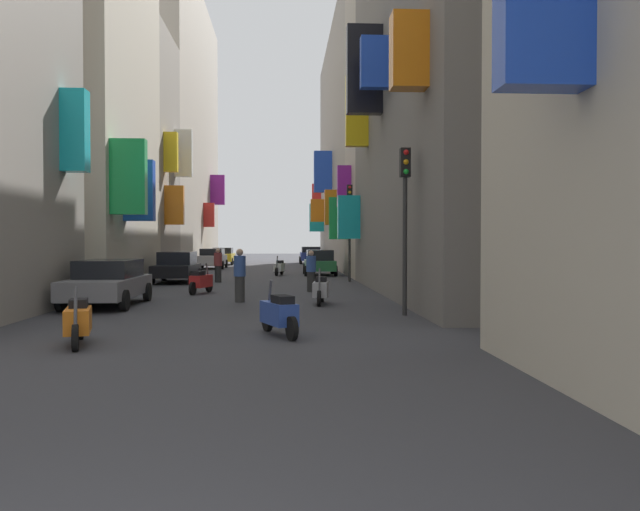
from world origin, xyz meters
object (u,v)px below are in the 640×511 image
Objects in this scene: scooter_orange at (78,320)px; pedestrian_crossing at (311,271)px; scooter_blue at (279,314)px; traffic_light_near_corner at (350,216)px; parked_car_grey at (108,282)px; scooter_silver at (321,289)px; traffic_light_far_corner at (405,202)px; parked_car_blue at (311,255)px; scooter_white at (279,267)px; parked_car_yellow at (223,256)px; parked_car_black at (177,266)px; parked_car_green at (320,262)px; parked_car_silver at (212,258)px; scooter_red at (201,281)px; pedestrian_near_left at (240,276)px; pedestrian_near_right at (218,265)px.

scooter_orange is 13.27m from pedestrian_crossing.
traffic_light_near_corner is (3.26, 17.47, 2.70)m from scooter_blue.
parked_car_grey reaches higher than scooter_silver.
parked_car_grey is 9.26m from traffic_light_far_corner.
parked_car_grey is 1.08× the size of parked_car_blue.
scooter_white is (-2.61, -19.32, -0.32)m from parked_car_blue.
scooter_white is at bearing -97.70° from parked_car_blue.
scooter_orange is at bearing -111.66° from pedestrian_crossing.
scooter_orange is at bearing -88.23° from parked_car_yellow.
pedestrian_crossing reaches higher than parked_car_yellow.
parked_car_black is 1.09× the size of parked_car_green.
parked_car_green reaches higher than parked_car_silver.
scooter_red is (-5.43, -31.95, -0.32)m from parked_car_blue.
parked_car_silver reaches higher than scooter_red.
scooter_blue is at bearing -95.71° from pedestrian_crossing.
parked_car_silver is at bearing 127.20° from parked_car_green.
pedestrian_crossing reaches higher than scooter_silver.
scooter_silver is (4.23, -4.25, -0.00)m from scooter_red.
traffic_light_far_corner is at bearing 46.50° from scooter_blue.
parked_car_blue is at bearing 16.46° from parked_car_yellow.
parked_car_black is at bearing 88.93° from parked_car_grey.
pedestrian_crossing is 4.74m from pedestrian_near_left.
pedestrian_near_right is (-2.86, -6.08, 0.34)m from scooter_white.
scooter_white is 20.40m from traffic_light_far_corner.
parked_car_grey is at bearing -113.39° from parked_car_green.
parked_car_grey is at bearing -166.56° from pedestrian_near_left.
scooter_blue is 0.42× the size of traffic_light_far_corner.
scooter_orange is at bearing -110.88° from traffic_light_near_corner.
parked_car_blue reaches higher than parked_car_yellow.
scooter_blue is 3.87m from scooter_orange.
parked_car_black is 8.66m from pedestrian_crossing.
scooter_red is (2.21, 4.33, -0.27)m from parked_car_grey.
traffic_light_near_corner is at bearing 90.02° from traffic_light_far_corner.
pedestrian_near_right is at bearing 90.39° from scooter_red.
pedestrian_crossing is (6.23, -21.55, 0.03)m from parked_car_silver.
scooter_orange is at bearing -103.62° from parked_car_green.
pedestrian_near_left is (-3.46, -16.07, 0.09)m from parked_car_green.
parked_car_yellow reaches higher than scooter_blue.
scooter_blue is at bearing -74.43° from scooter_red.
traffic_light_near_corner reaches higher than pedestrian_crossing.
pedestrian_near_right reaches higher than scooter_white.
pedestrian_crossing is (4.14, 0.65, 0.33)m from scooter_red.
parked_car_grey is 17.70m from scooter_white.
traffic_light_far_corner reaches higher than scooter_blue.
parked_car_blue is 2.43× the size of pedestrian_near_left.
pedestrian_crossing is at bearing -83.69° from scooter_white.
scooter_red and scooter_orange have the same top height.
parked_car_green is at bearing -90.84° from parked_car_blue.
parked_car_yellow reaches higher than scooter_silver.
parked_car_yellow is at bearing 101.98° from pedestrian_crossing.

